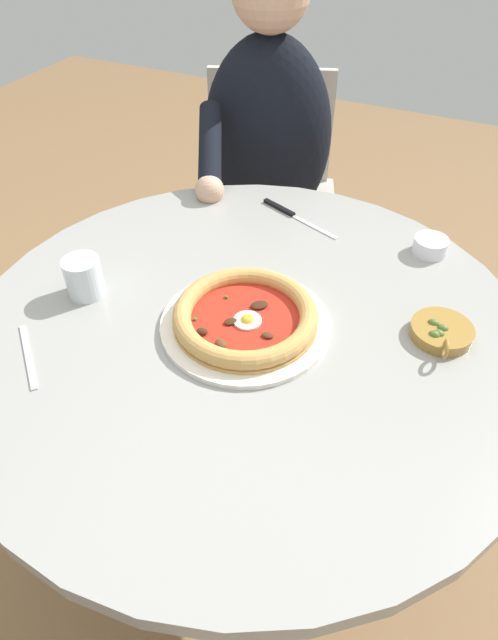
% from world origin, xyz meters
% --- Properties ---
extents(ground_plane, '(6.00, 6.00, 0.02)m').
position_xyz_m(ground_plane, '(0.00, 0.00, -0.01)').
color(ground_plane, olive).
extents(dining_table, '(1.02, 1.02, 0.71)m').
position_xyz_m(dining_table, '(0.00, 0.00, 0.59)').
color(dining_table, '#999993').
rests_on(dining_table, ground).
extents(pizza_on_plate, '(0.30, 0.30, 0.04)m').
position_xyz_m(pizza_on_plate, '(0.00, -0.01, 0.73)').
color(pizza_on_plate, white).
rests_on(pizza_on_plate, dining_table).
extents(water_glass, '(0.07, 0.07, 0.08)m').
position_xyz_m(water_glass, '(-0.31, -0.06, 0.75)').
color(water_glass, silver).
rests_on(water_glass, dining_table).
extents(steak_knife, '(0.21, 0.09, 0.01)m').
position_xyz_m(steak_knife, '(-0.07, 0.37, 0.72)').
color(steak_knife, silver).
rests_on(steak_knife, dining_table).
extents(ramekin_capers, '(0.07, 0.07, 0.03)m').
position_xyz_m(ramekin_capers, '(0.25, 0.36, 0.73)').
color(ramekin_capers, white).
rests_on(ramekin_capers, dining_table).
extents(olive_pan, '(0.11, 0.13, 0.05)m').
position_xyz_m(olive_pan, '(0.32, 0.11, 0.73)').
color(olive_pan, olive).
rests_on(olive_pan, dining_table).
extents(fork_utensil, '(0.13, 0.11, 0.00)m').
position_xyz_m(fork_utensil, '(-0.30, -0.23, 0.72)').
color(fork_utensil, '#BCBCC1').
rests_on(fork_utensil, dining_table).
extents(diner_person, '(0.42, 0.56, 1.19)m').
position_xyz_m(diner_person, '(-0.27, 0.69, 0.53)').
color(diner_person, '#282833').
rests_on(diner_person, ground).
extents(cafe_chair_diner, '(0.57, 0.57, 0.84)m').
position_xyz_m(cafe_chair_diner, '(-0.32, 0.83, 0.52)').
color(cafe_chair_diner, beige).
rests_on(cafe_chair_diner, ground).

